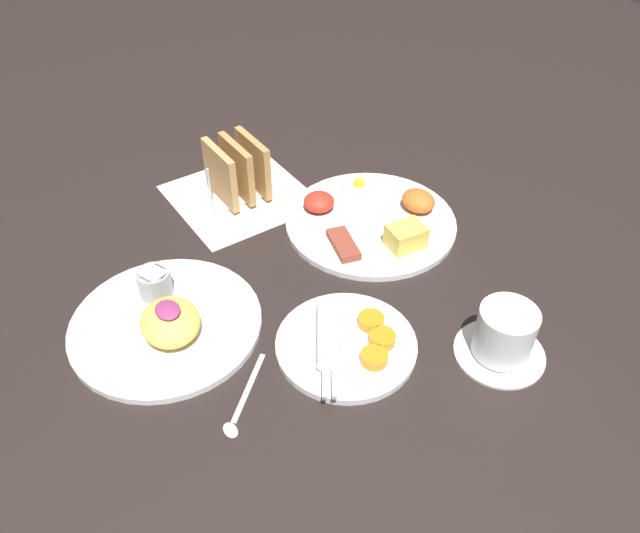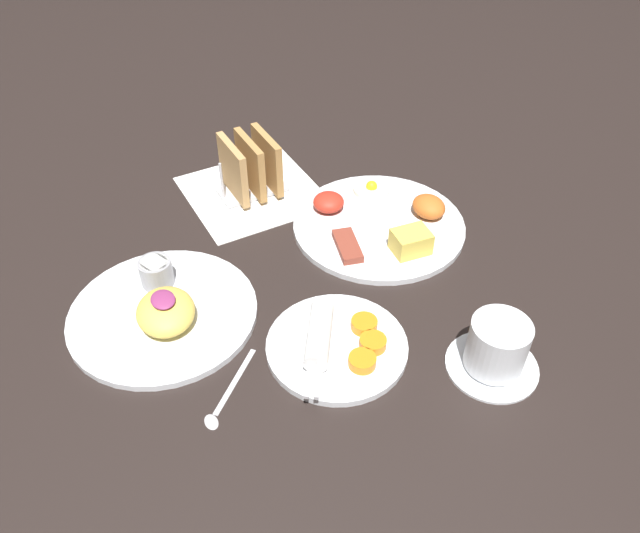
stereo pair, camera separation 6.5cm
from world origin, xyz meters
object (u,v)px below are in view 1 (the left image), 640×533
(plate_foreground, at_px, (166,319))
(toast_rack, at_px, (237,172))
(plate_breakfast, at_px, (372,218))
(plate_condiments, at_px, (346,342))
(coffee_cup, at_px, (504,336))

(plate_foreground, bearing_deg, toast_rack, 133.13)
(plate_breakfast, xyz_separation_m, plate_condiments, (0.20, -0.20, -0.00))
(plate_condiments, distance_m, toast_rack, 0.39)
(plate_condiments, height_order, plate_foreground, plate_foreground)
(plate_breakfast, bearing_deg, plate_condiments, -44.93)
(plate_condiments, bearing_deg, plate_foreground, -133.05)
(plate_condiments, xyz_separation_m, plate_foreground, (-0.17, -0.18, 0.00))
(toast_rack, bearing_deg, plate_condiments, -7.64)
(toast_rack, xyz_separation_m, coffee_cup, (0.51, 0.11, -0.02))
(plate_breakfast, distance_m, toast_rack, 0.24)
(plate_foreground, xyz_separation_m, coffee_cup, (0.29, 0.34, 0.02))
(plate_condiments, bearing_deg, plate_breakfast, 135.07)
(toast_rack, relative_size, coffee_cup, 0.97)
(plate_breakfast, distance_m, plate_condiments, 0.28)
(coffee_cup, bearing_deg, plate_breakfast, 173.87)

